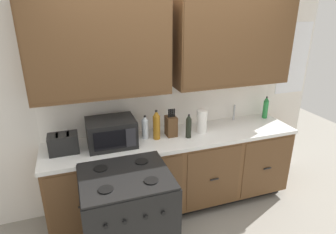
% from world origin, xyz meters
% --- Properties ---
extents(ground_plane, '(8.00, 8.00, 0.00)m').
position_xyz_m(ground_plane, '(0.00, 0.00, 0.00)').
color(ground_plane, gray).
extents(wall_unit, '(3.96, 0.40, 2.50)m').
position_xyz_m(wall_unit, '(0.00, 0.50, 1.65)').
color(wall_unit, white).
rests_on(wall_unit, ground_plane).
extents(counter_run, '(2.79, 0.64, 0.91)m').
position_xyz_m(counter_run, '(0.00, 0.30, 0.47)').
color(counter_run, black).
rests_on(counter_run, ground_plane).
extents(stove_range, '(0.76, 0.68, 0.95)m').
position_xyz_m(stove_range, '(-0.68, -0.33, 0.47)').
color(stove_range, black).
rests_on(stove_range, ground_plane).
extents(microwave, '(0.48, 0.37, 0.28)m').
position_xyz_m(microwave, '(-0.68, 0.32, 1.05)').
color(microwave, black).
rests_on(microwave, counter_run).
extents(toaster, '(0.28, 0.18, 0.19)m').
position_xyz_m(toaster, '(-1.15, 0.31, 1.00)').
color(toaster, black).
rests_on(toaster, counter_run).
extents(knife_block, '(0.11, 0.14, 0.31)m').
position_xyz_m(knife_block, '(-0.03, 0.34, 1.02)').
color(knife_block, '#52361E').
rests_on(knife_block, counter_run).
extents(sink_faucet, '(0.02, 0.02, 0.20)m').
position_xyz_m(sink_faucet, '(0.86, 0.51, 1.01)').
color(sink_faucet, '#B2B5BA').
rests_on(sink_faucet, counter_run).
extents(paper_towel_roll, '(0.12, 0.12, 0.26)m').
position_xyz_m(paper_towel_roll, '(0.32, 0.31, 1.04)').
color(paper_towel_roll, white).
rests_on(paper_towel_roll, counter_run).
extents(bottle_amber, '(0.08, 0.08, 0.32)m').
position_xyz_m(bottle_amber, '(-0.21, 0.31, 1.07)').
color(bottle_amber, '#9E6619').
rests_on(bottle_amber, counter_run).
extents(bottle_clear, '(0.07, 0.07, 0.26)m').
position_xyz_m(bottle_clear, '(-0.32, 0.37, 1.04)').
color(bottle_clear, silver).
rests_on(bottle_clear, counter_run).
extents(bottle_dark, '(0.06, 0.06, 0.27)m').
position_xyz_m(bottle_dark, '(0.13, 0.23, 1.04)').
color(bottle_dark, black).
rests_on(bottle_dark, counter_run).
extents(bottle_green, '(0.06, 0.06, 0.28)m').
position_xyz_m(bottle_green, '(1.28, 0.45, 1.05)').
color(bottle_green, '#237A38').
rests_on(bottle_green, counter_run).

